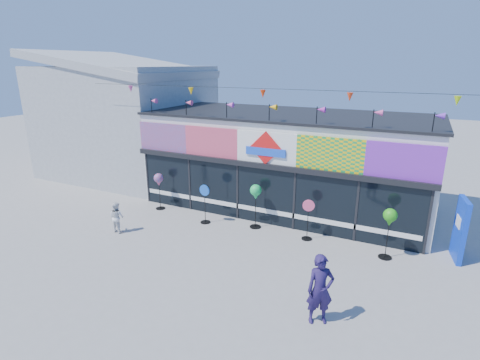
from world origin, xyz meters
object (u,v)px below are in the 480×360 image
Objects in this scene: spinner_0 at (159,181)px; spinner_3 at (308,219)px; blue_sign at (460,230)px; spinner_4 at (390,219)px; spinner_1 at (205,203)px; adult_man at (320,290)px; child at (117,217)px; spinner_2 at (256,193)px.

spinner_3 is at bearing -0.78° from spinner_0.
blue_sign is 2.30m from spinner_4.
adult_man is at bearing -35.18° from spinner_1.
spinner_0 is (-11.47, -0.64, 0.25)m from blue_sign.
blue_sign is 11.49m from spinner_0.
spinner_0 is 0.89× the size of adult_man.
spinner_0 is 6.69m from spinner_3.
child is (-9.39, -2.32, -0.80)m from spinner_4.
spinner_2 is at bearing 176.10° from blue_sign.
spinner_4 is at bearing 44.29° from adult_man.
adult_man is at bearing -131.50° from blue_sign.
spinner_2 reaches higher than spinner_1.
spinner_3 is at bearing 175.76° from spinner_4.
blue_sign is 6.94m from spinner_2.
spinner_4 is (2.72, -0.20, 0.58)m from spinner_3.
blue_sign is at bearing 8.67° from spinner_3.
spinner_4 is at bearing -164.65° from blue_sign.
spinner_2 is 5.34m from child.
adult_man is (3.66, -4.46, -0.50)m from spinner_2.
blue_sign reaches higher than spinner_3.
spinner_4 reaches higher than spinner_3.
spinner_1 is 6.92m from adult_man.
spinner_0 is 2.64m from spinner_1.
spinner_4 is (6.82, 0.14, 0.54)m from spinner_1.
child is at bearing 137.70° from adult_man.
child is at bearing -139.68° from spinner_1.
spinner_1 is (-8.90, -1.07, -0.20)m from blue_sign.
spinner_2 reaches higher than spinner_0.
blue_sign is 1.19× the size of spinner_2.
spinner_1 is at bearing -175.24° from spinner_3.
spinner_3 is (2.11, -0.13, -0.60)m from spinner_2.
spinner_0 is 0.93× the size of spinner_4.
blue_sign reaches higher than spinner_4.
child is (-6.67, -2.52, -0.22)m from spinner_3.
spinner_3 is at bearing 179.83° from blue_sign.
spinner_0 is 9.40m from spinner_4.
spinner_0 is at bearing -84.76° from child.
spinner_0 reaches higher than spinner_1.
child is at bearing -166.13° from spinner_4.
spinner_2 is at bearing 13.43° from spinner_1.
spinner_4 is (-2.08, -0.93, 0.34)m from blue_sign.
spinner_2 is 2.20m from spinner_3.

